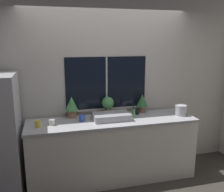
% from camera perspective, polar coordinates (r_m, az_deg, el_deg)
% --- Properties ---
extents(ground_plane, '(14.00, 14.00, 0.00)m').
position_cam_1_polar(ground_plane, '(3.75, 1.41, -20.41)').
color(ground_plane, '#38332D').
extents(wall_back, '(8.00, 0.09, 2.70)m').
position_cam_1_polar(wall_back, '(3.89, -1.37, 2.33)').
color(wall_back, '#BCB7AD').
rests_on(wall_back, ground_plane).
extents(wall_right, '(0.06, 7.00, 2.70)m').
position_cam_1_polar(wall_right, '(5.52, 19.53, 4.67)').
color(wall_right, '#BCB7AD').
rests_on(wall_right, ground_plane).
extents(counter, '(2.45, 0.66, 0.92)m').
position_cam_1_polar(counter, '(3.80, 0.08, -12.00)').
color(counter, silver).
rests_on(counter, ground_plane).
extents(sink, '(0.53, 0.38, 0.28)m').
position_cam_1_polar(sink, '(3.62, -0.12, -4.67)').
color(sink, '#ADADB2').
rests_on(sink, counter).
extents(potted_plant_left, '(0.19, 0.19, 0.32)m').
position_cam_1_polar(potted_plant_left, '(3.72, -9.20, -2.16)').
color(potted_plant_left, '#9E6B4C').
rests_on(potted_plant_left, counter).
extents(potted_plant_center, '(0.18, 0.18, 0.28)m').
position_cam_1_polar(potted_plant_center, '(3.82, -0.96, -1.90)').
color(potted_plant_center, '#9E6B4C').
rests_on(potted_plant_center, counter).
extents(potted_plant_right, '(0.18, 0.18, 0.29)m').
position_cam_1_polar(potted_plant_right, '(3.98, 6.91, -1.20)').
color(potted_plant_right, '#9E6B4C').
rests_on(potted_plant_right, counter).
extents(soap_bottle, '(0.05, 0.05, 0.16)m').
position_cam_1_polar(soap_bottle, '(3.73, 4.94, -3.86)').
color(soap_bottle, '#519E5B').
rests_on(soap_bottle, counter).
extents(mug_blue, '(0.08, 0.08, 0.09)m').
position_cam_1_polar(mug_blue, '(3.57, -6.88, -5.01)').
color(mug_blue, '#3351AD').
rests_on(mug_blue, counter).
extents(mug_yellow, '(0.07, 0.07, 0.09)m').
position_cam_1_polar(mug_yellow, '(3.45, -16.60, -6.10)').
color(mug_yellow, gold).
rests_on(mug_yellow, counter).
extents(mug_white, '(0.08, 0.08, 0.08)m').
position_cam_1_polar(mug_white, '(3.49, -13.57, -5.84)').
color(mug_white, white).
rests_on(mug_white, counter).
extents(mug_black, '(0.09, 0.09, 0.08)m').
position_cam_1_polar(mug_black, '(3.90, 5.58, -3.56)').
color(mug_black, black).
rests_on(mug_black, counter).
extents(kettle, '(0.17, 0.17, 0.17)m').
position_cam_1_polar(kettle, '(3.96, 15.48, -3.05)').
color(kettle, '#B2B2B7').
rests_on(kettle, counter).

